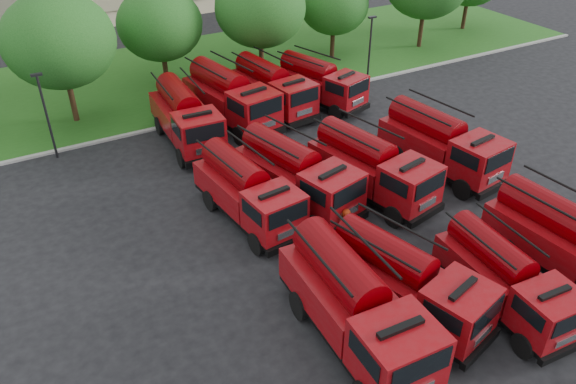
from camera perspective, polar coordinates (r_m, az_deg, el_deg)
name	(u,v)px	position (r m, az deg, el deg)	size (l,w,h in m)	color
ground	(375,274)	(24.57, 8.84, -8.28)	(140.00, 140.00, 0.00)	black
lawn	(172,76)	(44.82, -11.74, 11.48)	(70.00, 16.00, 0.12)	#1E5115
curb	(213,116)	(37.75, -7.66, 7.71)	(70.00, 0.30, 0.14)	gray
tree_2	(59,41)	(37.37, -22.25, 14.05)	(6.72, 6.72, 8.22)	#382314
tree_3	(160,24)	(41.26, -12.89, 16.29)	(5.88, 5.88, 7.19)	#382314
tree_4	(260,8)	(42.23, -2.85, 18.17)	(6.55, 6.55, 8.01)	#382314
tree_5	(334,4)	(46.69, 4.70, 18.46)	(5.46, 5.46, 6.68)	#382314
lamp_post_0	(46,112)	(34.00, -23.38, 7.49)	(0.60, 0.25, 5.11)	black
lamp_post_1	(370,48)	(41.64, 8.31, 14.31)	(0.60, 0.25, 5.11)	black
fire_truck_0	(355,305)	(20.61, 6.82, -11.35)	(3.06, 7.68, 3.44)	black
fire_truck_1	(405,281)	(22.11, 11.84, -8.84)	(4.03, 7.20, 3.11)	black
fire_truck_2	(505,278)	(23.48, 21.18, -8.19)	(2.65, 6.45, 2.87)	black
fire_truck_3	(570,242)	(26.05, 26.72, -4.59)	(3.15, 7.49, 3.33)	black
fire_truck_4	(247,191)	(26.69, -4.15, 0.08)	(3.12, 7.10, 3.13)	black
fire_truck_5	(296,174)	(27.75, 0.82, 1.81)	(4.10, 7.67, 3.32)	black
fire_truck_6	(372,167)	(28.69, 8.50, 2.54)	(3.89, 7.62, 3.31)	black
fire_truck_7	(441,143)	(31.63, 15.26, 4.79)	(3.52, 7.65, 3.36)	black
fire_truck_8	(186,117)	(33.99, -10.35, 7.49)	(2.98, 7.48, 3.35)	black
fire_truck_9	(230,98)	(36.02, -5.88, 9.52)	(3.92, 8.07, 3.52)	black
fire_truck_10	(272,88)	(37.60, -1.67, 10.51)	(3.41, 7.42, 3.26)	black
fire_truck_11	(320,82)	(38.77, 3.22, 11.06)	(4.20, 7.18, 3.10)	black
firefighter_4	(345,238)	(26.40, 5.78, -4.64)	(0.77, 0.51, 1.58)	#99260B
firefighter_5	(422,163)	(32.90, 13.44, 2.86)	(1.57, 0.68, 1.70)	#99260B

